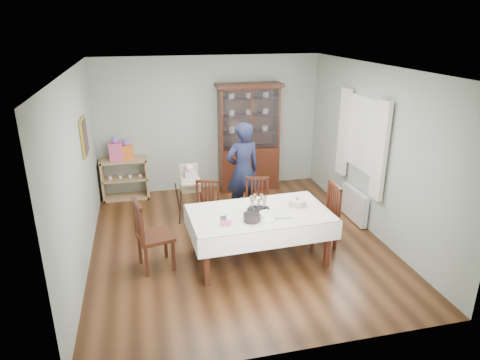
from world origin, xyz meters
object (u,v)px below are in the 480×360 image
object	(u,v)px
gift_bag_orange	(127,151)
chair_end_right	(321,228)
gift_bag_pink	(116,150)
dining_table	(259,236)
chair_far_left	(207,220)
sideboard	(125,179)
woman	(243,171)
china_cabinet	(249,136)
chair_far_right	(257,216)
chair_end_left	(155,248)
high_chair	(191,197)
birthday_cake	(297,203)
champagne_tray	(258,206)

from	to	relation	value
gift_bag_orange	chair_end_right	bearing A→B (deg)	-42.50
chair_end_right	gift_bag_pink	size ratio (longest dim) A/B	2.16
dining_table	chair_far_left	world-z (taller)	chair_far_left
gift_bag_pink	sideboard	bearing A→B (deg)	9.66
chair_far_left	woman	size ratio (longest dim) A/B	0.52
woman	china_cabinet	bearing A→B (deg)	-119.30
dining_table	chair_far_right	bearing A→B (deg)	76.29
sideboard	chair_far_right	xyz separation A→B (m)	(2.16, -1.96, -0.14)
chair_far_right	chair_end_left	size ratio (longest dim) A/B	0.85
dining_table	chair_far_right	world-z (taller)	chair_far_right
chair_end_left	woman	bearing A→B (deg)	-62.19
chair_far_right	chair_end_right	size ratio (longest dim) A/B	0.89
high_chair	birthday_cake	distance (m)	2.16
champagne_tray	sideboard	bearing A→B (deg)	124.87
chair_far_right	chair_end_right	xyz separation A→B (m)	(0.83, -0.71, 0.03)
sideboard	gift_bag_pink	distance (m)	0.62
champagne_tray	gift_bag_pink	world-z (taller)	gift_bag_pink
champagne_tray	gift_bag_pink	xyz separation A→B (m)	(-2.06, 2.76, 0.18)
chair_end_left	woman	size ratio (longest dim) A/B	0.60
chair_end_left	chair_end_right	distance (m)	2.55
champagne_tray	birthday_cake	distance (m)	0.59
woman	gift_bag_pink	xyz separation A→B (m)	(-2.17, 1.34, 0.14)
chair_end_left	high_chair	world-z (taller)	chair_end_left
chair_far_right	chair_end_left	world-z (taller)	chair_end_left
chair_far_right	gift_bag_pink	size ratio (longest dim) A/B	1.92
champagne_tray	gift_bag_orange	size ratio (longest dim) A/B	0.86
woman	gift_bag_pink	distance (m)	2.55
gift_bag_orange	champagne_tray	bearing A→B (deg)	-56.19
high_chair	champagne_tray	distance (m)	1.84
chair_far_left	birthday_cake	world-z (taller)	birthday_cake
dining_table	woman	size ratio (longest dim) A/B	1.19
sideboard	chair_far_left	xyz separation A→B (m)	(1.32, -1.93, -0.13)
sideboard	high_chair	world-z (taller)	high_chair
chair_end_right	high_chair	world-z (taller)	chair_end_right
chair_far_left	champagne_tray	world-z (taller)	champagne_tray
chair_end_right	gift_bag_orange	size ratio (longest dim) A/B	2.53
birthday_cake	gift_bag_pink	xyz separation A→B (m)	(-2.65, 2.77, 0.19)
dining_table	sideboard	bearing A→B (deg)	123.96
high_chair	china_cabinet	bearing A→B (deg)	39.92
high_chair	chair_end_left	bearing A→B (deg)	-115.19
high_chair	gift_bag_pink	distance (m)	1.83
chair_end_right	birthday_cake	size ratio (longest dim) A/B	3.51
sideboard	chair_end_right	xyz separation A→B (m)	(2.99, -2.67, -0.10)
chair_end_left	gift_bag_pink	bearing A→B (deg)	-1.17
sideboard	gift_bag_pink	bearing A→B (deg)	-170.34
chair_far_left	chair_end_left	distance (m)	1.20
gift_bag_orange	chair_far_left	bearing A→B (deg)	-57.20
china_cabinet	chair_end_left	size ratio (longest dim) A/B	2.09
sideboard	champagne_tray	size ratio (longest dim) A/B	2.66
dining_table	chair_far_left	size ratio (longest dim) A/B	2.29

